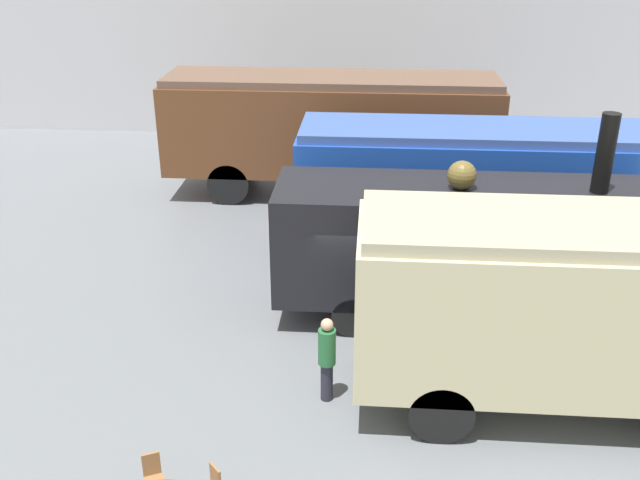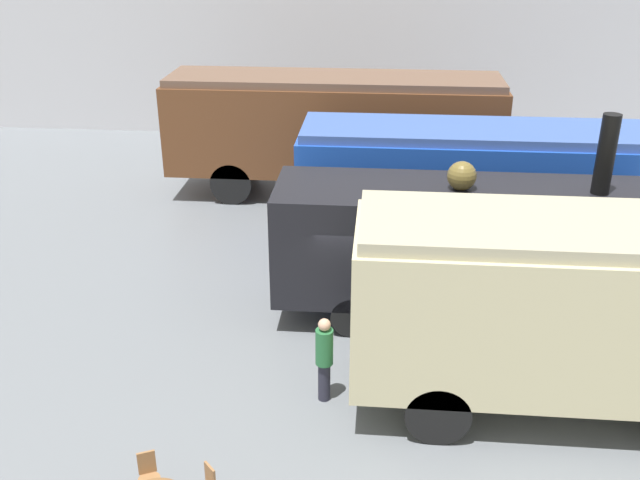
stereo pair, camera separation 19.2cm
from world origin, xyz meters
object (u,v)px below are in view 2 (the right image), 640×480
at_px(steam_locomotive, 477,242).
at_px(passenger_coach_vintage, 573,303).
at_px(passenger_coach_wooden, 334,124).
at_px(streamlined_locomotive, 504,179).
at_px(visitor_person, 324,356).

distance_m(steam_locomotive, passenger_coach_vintage, 3.58).
distance_m(passenger_coach_wooden, passenger_coach_vintage, 12.31).
bearing_deg(streamlined_locomotive, passenger_coach_wooden, 139.80).
bearing_deg(streamlined_locomotive, steam_locomotive, -106.69).
relative_size(streamlined_locomotive, passenger_coach_vintage, 1.46).
bearing_deg(steam_locomotive, passenger_coach_vintage, -68.47).
height_order(passenger_coach_wooden, streamlined_locomotive, passenger_coach_wooden).
bearing_deg(streamlined_locomotive, passenger_coach_vintage, -88.44).
distance_m(passenger_coach_wooden, streamlined_locomotive, 6.46).
xyz_separation_m(steam_locomotive, passenger_coach_vintage, (1.31, -3.31, 0.38)).
bearing_deg(visitor_person, passenger_coach_vintage, 2.16).
xyz_separation_m(passenger_coach_vintage, visitor_person, (-4.48, -0.17, -1.30)).
distance_m(steam_locomotive, visitor_person, 4.80).
height_order(passenger_coach_wooden, steam_locomotive, steam_locomotive).
xyz_separation_m(steam_locomotive, visitor_person, (-3.17, -3.48, -0.93)).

